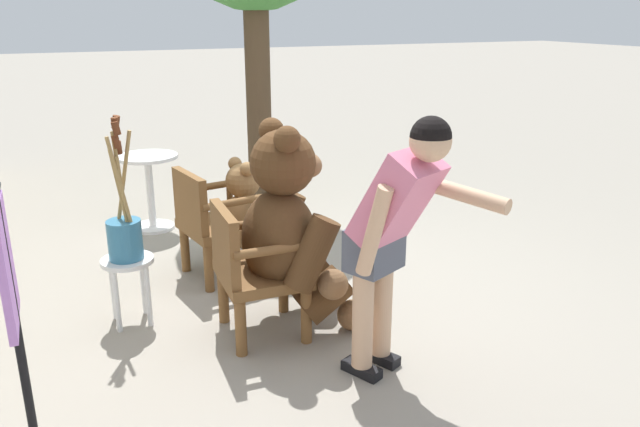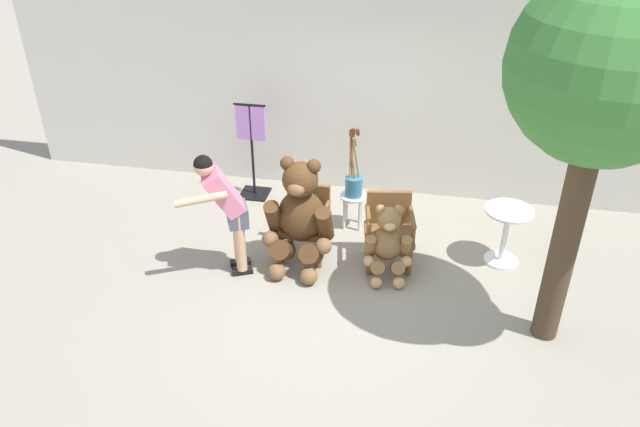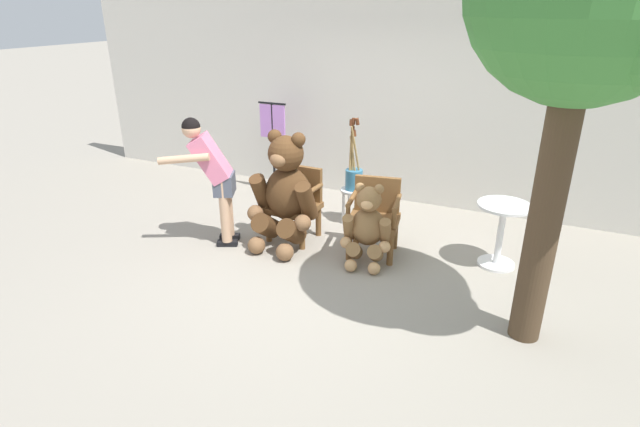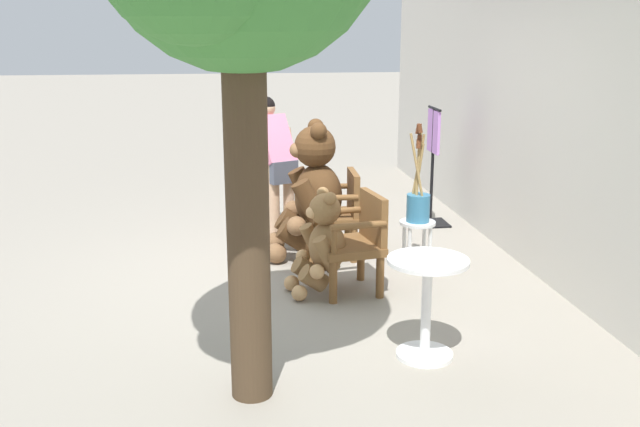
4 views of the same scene
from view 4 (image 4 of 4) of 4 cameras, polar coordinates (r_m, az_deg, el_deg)
name	(u,v)px [view 4 (image 4 of 4)]	position (r m, az deg, el deg)	size (l,w,h in m)	color
ground_plane	(284,274)	(6.69, -2.90, -4.88)	(60.00, 60.00, 0.00)	gray
back_wall	(539,120)	(6.98, 17.13, 7.15)	(10.00, 0.16, 2.80)	beige
wooden_chair_left	(336,211)	(7.10, 1.32, 0.19)	(0.58, 0.54, 0.86)	brown
wooden_chair_right	(355,240)	(6.15, 2.79, -2.11)	(0.64, 0.61, 0.86)	brown
teddy_bear_large	(311,191)	(7.02, -0.73, 1.78)	(0.82, 0.79, 1.37)	#4C3019
teddy_bear_small	(322,243)	(6.10, 0.14, -2.39)	(0.56, 0.56, 0.92)	olive
person_visitor	(275,155)	(7.70, -3.60, 4.69)	(0.71, 0.69, 1.52)	black
white_stool	(417,232)	(6.82, 7.79, -1.47)	(0.34, 0.34, 0.46)	silver
brush_bucket	(418,200)	(6.75, 7.85, 1.07)	(0.22, 0.22, 0.93)	teal
round_side_table	(427,296)	(4.98, 8.54, -6.58)	(0.56, 0.56, 0.72)	white
clothing_display_stand	(432,164)	(8.30, 8.98, 3.96)	(0.44, 0.40, 1.36)	black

